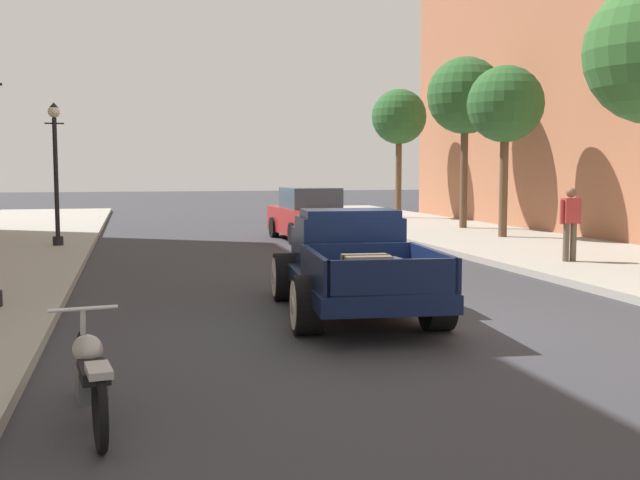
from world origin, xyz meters
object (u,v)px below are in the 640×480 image
(car_background_red, at_px, (309,216))
(street_tree_farthest, at_px, (399,118))
(pedestrian_sidewalk_right, at_px, (570,220))
(street_tree_third, at_px, (465,96))
(hotrod_truck_navy, at_px, (350,263))
(street_lamp_far, at_px, (56,163))
(motorcycle_parked, at_px, (90,374))
(street_tree_second, at_px, (505,105))

(car_background_red, relative_size, street_tree_farthest, 0.79)
(pedestrian_sidewalk_right, relative_size, street_tree_third, 0.28)
(hotrod_truck_navy, distance_m, street_tree_third, 16.27)
(hotrod_truck_navy, bearing_deg, street_tree_farthest, 68.01)
(street_lamp_far, bearing_deg, street_tree_farthest, 34.96)
(motorcycle_parked, bearing_deg, street_lamp_far, 96.13)
(street_lamp_far, bearing_deg, motorcycle_parked, -83.87)
(motorcycle_parked, distance_m, street_tree_third, 21.95)
(pedestrian_sidewalk_right, bearing_deg, street_lamp_far, 150.05)
(motorcycle_parked, xyz_separation_m, street_lamp_far, (-1.60, 14.91, 1.94))
(street_tree_second, bearing_deg, street_tree_farthest, 89.22)
(car_background_red, bearing_deg, motorcycle_parked, -109.49)
(street_tree_second, bearing_deg, car_background_red, 161.99)
(motorcycle_parked, xyz_separation_m, pedestrian_sidewalk_right, (9.87, 8.29, 0.64))
(hotrod_truck_navy, bearing_deg, car_background_red, 79.82)
(street_tree_second, relative_size, street_tree_third, 0.87)
(street_tree_farthest, bearing_deg, street_lamp_far, -145.04)
(street_tree_second, bearing_deg, motorcycle_parked, -128.45)
(hotrod_truck_navy, bearing_deg, street_tree_third, 58.92)
(street_tree_farthest, bearing_deg, street_tree_third, -87.83)
(motorcycle_parked, bearing_deg, hotrod_truck_navy, 51.10)
(street_tree_third, bearing_deg, street_tree_second, -95.71)
(pedestrian_sidewalk_right, bearing_deg, motorcycle_parked, -139.97)
(pedestrian_sidewalk_right, xyz_separation_m, street_lamp_far, (-11.47, 6.61, 1.30))
(motorcycle_parked, distance_m, pedestrian_sidewalk_right, 12.91)
(street_lamp_far, xyz_separation_m, street_tree_third, (13.38, 3.11, 2.37))
(hotrod_truck_navy, relative_size, street_tree_third, 0.84)
(hotrod_truck_navy, height_order, pedestrian_sidewalk_right, pedestrian_sidewalk_right)
(street_lamp_far, relative_size, street_tree_third, 0.64)
(hotrod_truck_navy, height_order, street_tree_second, street_tree_second)
(hotrod_truck_navy, xyz_separation_m, pedestrian_sidewalk_right, (6.24, 3.79, 0.33))
(car_background_red, height_order, street_tree_farthest, street_tree_farthest)
(car_background_red, distance_m, street_tree_farthest, 10.45)
(car_background_red, xyz_separation_m, pedestrian_sidewalk_right, (4.13, -7.93, 0.32))
(street_tree_second, height_order, street_tree_third, street_tree_third)
(hotrod_truck_navy, relative_size, pedestrian_sidewalk_right, 3.05)
(pedestrian_sidewalk_right, height_order, street_tree_second, street_tree_second)
(hotrod_truck_navy, height_order, street_tree_third, street_tree_third)
(hotrod_truck_navy, xyz_separation_m, street_tree_farthest, (7.91, 19.60, 3.67))
(pedestrian_sidewalk_right, xyz_separation_m, street_tree_farthest, (1.68, 15.81, 3.34))
(pedestrian_sidewalk_right, bearing_deg, street_tree_farthest, 83.95)
(street_tree_second, bearing_deg, pedestrian_sidewalk_right, -104.22)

